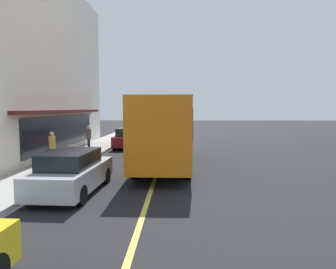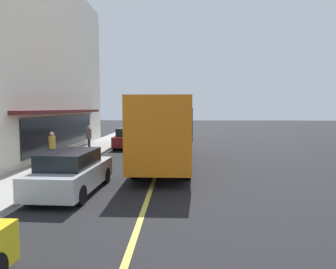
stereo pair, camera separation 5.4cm
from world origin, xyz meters
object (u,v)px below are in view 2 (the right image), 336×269
(pedestrian_mid_block, at_px, (52,145))
(pedestrian_by_curb, at_px, (89,136))
(car_silver, at_px, (71,172))
(car_maroon, at_px, (129,138))
(bus, at_px, (165,127))

(pedestrian_mid_block, xyz_separation_m, pedestrian_by_curb, (5.05, -0.43, 0.02))
(car_silver, height_order, pedestrian_by_curb, pedestrian_by_curb)
(pedestrian_mid_block, bearing_deg, car_silver, -150.97)
(car_silver, height_order, pedestrian_mid_block, pedestrian_mid_block)
(car_silver, height_order, car_maroon, same)
(bus, bearing_deg, car_silver, 152.25)
(bus, height_order, pedestrian_by_curb, bus)
(car_silver, bearing_deg, pedestrian_by_curb, 12.92)
(car_maroon, height_order, pedestrian_mid_block, pedestrian_mid_block)
(car_silver, xyz_separation_m, pedestrian_mid_block, (4.87, 2.70, 0.39))
(bus, xyz_separation_m, pedestrian_mid_block, (-0.98, 5.78, -0.85))
(pedestrian_by_curb, bearing_deg, bus, -127.21)
(bus, bearing_deg, car_maroon, 24.48)
(car_maroon, bearing_deg, pedestrian_by_curb, 139.32)
(car_silver, relative_size, pedestrian_mid_block, 2.66)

